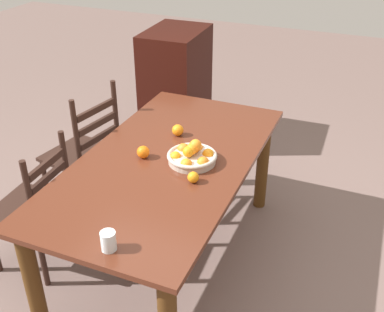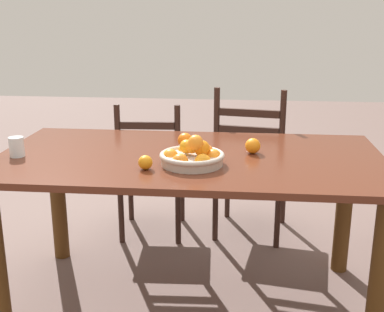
# 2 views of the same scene
# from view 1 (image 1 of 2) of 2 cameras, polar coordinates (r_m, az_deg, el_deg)

# --- Properties ---
(ground_plane) EXTENTS (12.00, 12.00, 0.00)m
(ground_plane) POSITION_cam_1_polar(r_m,az_deg,el_deg) (3.23, -2.70, -12.29)
(ground_plane) COLOR #725B55
(dining_table) EXTENTS (1.83, 0.96, 0.77)m
(dining_table) POSITION_cam_1_polar(r_m,az_deg,el_deg) (2.83, -3.01, -2.66)
(dining_table) COLOR #552617
(dining_table) RESTS_ON ground
(chair_near_window) EXTENTS (0.52, 0.52, 0.99)m
(chair_near_window) POSITION_cam_1_polar(r_m,az_deg,el_deg) (3.52, -12.77, 0.28)
(chair_near_window) COLOR black
(chair_near_window) RESTS_ON ground
(chair_by_cabinet) EXTENTS (0.44, 0.44, 0.90)m
(chair_by_cabinet) POSITION_cam_1_polar(r_m,az_deg,el_deg) (3.09, -18.38, -5.93)
(chair_by_cabinet) COLOR black
(chair_by_cabinet) RESTS_ON ground
(cabinet) EXTENTS (0.69, 0.50, 1.06)m
(cabinet) POSITION_cam_1_polar(r_m,az_deg,el_deg) (4.44, -1.95, 8.41)
(cabinet) COLOR black
(cabinet) RESTS_ON ground
(fruit_bowl) EXTENTS (0.29, 0.29, 0.14)m
(fruit_bowl) POSITION_cam_1_polar(r_m,az_deg,el_deg) (2.71, 0.04, 0.03)
(fruit_bowl) COLOR #C2B2A4
(fruit_bowl) RESTS_ON dining_table
(orange_loose_0) EXTENTS (0.07, 0.07, 0.07)m
(orange_loose_0) POSITION_cam_1_polar(r_m,az_deg,el_deg) (2.77, -5.93, 0.48)
(orange_loose_0) COLOR orange
(orange_loose_0) RESTS_ON dining_table
(orange_loose_1) EXTENTS (0.07, 0.07, 0.07)m
(orange_loose_1) POSITION_cam_1_polar(r_m,az_deg,el_deg) (3.00, -1.73, 3.14)
(orange_loose_1) COLOR orange
(orange_loose_1) RESTS_ON dining_table
(orange_loose_2) EXTENTS (0.06, 0.06, 0.06)m
(orange_loose_2) POSITION_cam_1_polar(r_m,az_deg,el_deg) (2.53, 0.15, -2.59)
(orange_loose_2) COLOR orange
(orange_loose_2) RESTS_ON dining_table
(drinking_glass) EXTENTS (0.07, 0.07, 0.09)m
(drinking_glass) POSITION_cam_1_polar(r_m,az_deg,el_deg) (2.12, -10.09, -10.09)
(drinking_glass) COLOR silver
(drinking_glass) RESTS_ON dining_table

